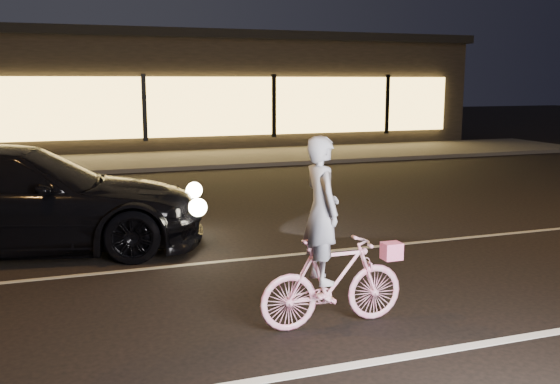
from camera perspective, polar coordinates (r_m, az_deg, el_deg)
name	(u,v)px	position (r m, az deg, el deg)	size (l,w,h in m)	color
ground	(320,305)	(7.11, 3.65, -10.24)	(90.00, 90.00, 0.00)	black
lane_stripe_near	(385,360)	(5.87, 9.57, -14.91)	(60.00, 0.12, 0.01)	silver
lane_stripe_far	(265,257)	(8.89, -1.40, -5.99)	(60.00, 0.10, 0.01)	gray
sidewalk	(154,161)	(19.46, -11.46, 2.82)	(30.00, 4.00, 0.12)	#383533
storefront	(130,89)	(25.24, -13.55, 9.13)	(25.40, 8.42, 4.20)	black
cyclist	(330,260)	(6.32, 4.58, -6.26)	(1.55, 0.53, 1.95)	#FF4E98
sedan	(17,199)	(9.82, -22.90, -0.61)	(5.65, 3.05, 1.56)	black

